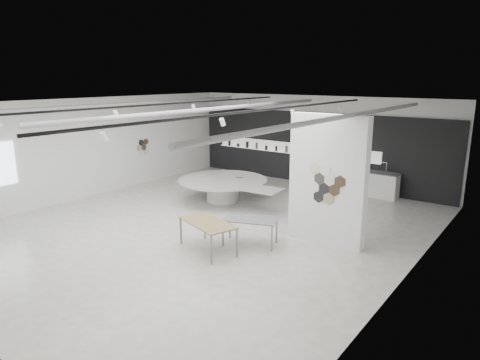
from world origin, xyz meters
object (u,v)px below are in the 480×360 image
Objects in this scene: kitchen_counter at (376,184)px; sample_table_wood at (208,224)px; sample_table_stone at (250,221)px; partition_column at (327,180)px; display_island at (224,187)px.

sample_table_wood is at bearing -102.87° from kitchen_counter.
sample_table_wood reaches higher than sample_table_stone.
display_island is (-4.84, 1.44, -1.25)m from partition_column.
partition_column reaches higher than kitchen_counter.
partition_column is at bearing -21.67° from display_island.
kitchen_counter is at bearing 81.58° from sample_table_stone.
sample_table_wood is at bearing -122.60° from sample_table_stone.
sample_table_stone is at bearing -137.55° from partition_column.
partition_column is at bearing -85.34° from kitchen_counter.
kitchen_counter is at bearing 95.60° from partition_column.
sample_table_wood is (2.60, -3.91, 0.19)m from display_island.
sample_table_stone is at bearing -99.37° from kitchen_counter.
partition_column is at bearing 42.45° from sample_table_stone.
display_island is 4.36m from sample_table_stone.
partition_column is 1.90× the size of sample_table_wood.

